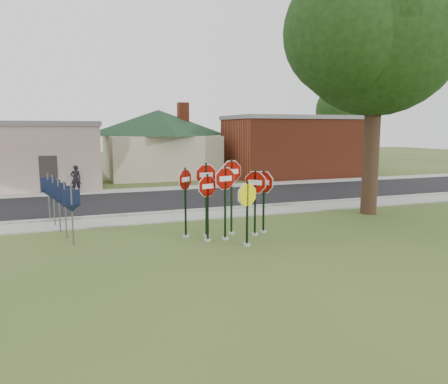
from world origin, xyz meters
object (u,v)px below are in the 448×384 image
object	(u,v)px
stop_sign_yellow	(247,206)
stop_sign_left	(208,199)
pedestrian	(76,179)
oak_tree	(377,30)
stop_sign_center	(225,192)

from	to	relation	value
stop_sign_yellow	stop_sign_left	distance (m)	1.42
stop_sign_left	pedestrian	size ratio (longest dim) A/B	1.48
oak_tree	stop_sign_center	bearing A→B (deg)	-164.51
stop_sign_center	stop_sign_left	size ratio (longest dim) A/B	1.11
stop_sign_yellow	stop_sign_center	bearing A→B (deg)	110.90
oak_tree	pedestrian	distance (m)	17.72
stop_sign_yellow	oak_tree	bearing A→B (deg)	23.25
stop_sign_yellow	oak_tree	distance (m)	10.26
stop_sign_center	pedestrian	xyz separation A→B (m)	(-4.42, 13.06, -0.78)
oak_tree	pedestrian	xyz separation A→B (m)	(-12.03, 10.95, -7.03)
oak_tree	pedestrian	size ratio (longest dim) A/B	7.22
stop_sign_left	pedestrian	world-z (taller)	stop_sign_left
stop_sign_center	oak_tree	distance (m)	10.08
stop_sign_center	oak_tree	size ratio (longest dim) A/B	0.23
stop_sign_yellow	pedestrian	world-z (taller)	stop_sign_yellow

